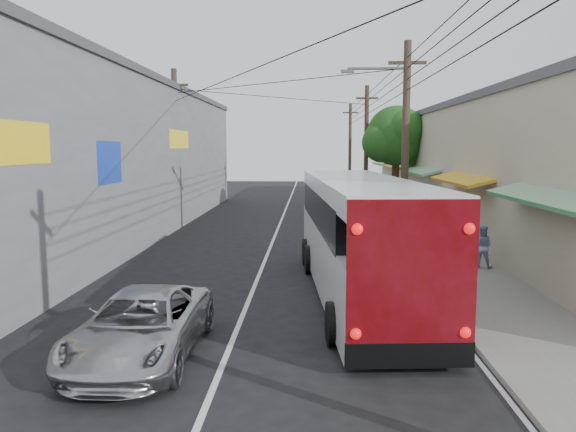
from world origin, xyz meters
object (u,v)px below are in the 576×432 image
object	(u,v)px
pedestrian_far	(482,246)
pedestrian_near	(423,240)
parked_suv	(387,233)
coach_bus	(359,235)
parked_car_far	(357,202)
jeepney	(141,326)
parked_car_mid	(355,212)

from	to	relation	value
pedestrian_far	pedestrian_near	bearing A→B (deg)	18.22
parked_suv	pedestrian_near	xyz separation A→B (m)	(0.80, -2.73, 0.20)
pedestrian_near	coach_bus	bearing A→B (deg)	73.06
parked_car_far	pedestrian_far	world-z (taller)	pedestrian_far
coach_bus	jeepney	size ratio (longest dim) A/B	2.46
coach_bus	parked_suv	xyz separation A→B (m)	(1.61, 6.01, -0.85)
pedestrian_far	parked_car_far	bearing A→B (deg)	-59.84
parked_car_far	coach_bus	bearing A→B (deg)	-89.64
jeepney	parked_car_far	world-z (taller)	parked_car_far
jeepney	parked_car_mid	xyz separation A→B (m)	(5.67, 19.70, 0.02)
parked_suv	parked_car_mid	distance (m)	8.79
coach_bus	parked_suv	distance (m)	6.27
parked_car_mid	pedestrian_near	world-z (taller)	pedestrian_near
jeepney	pedestrian_far	xyz separation A→B (m)	(8.96, 8.11, 0.20)
coach_bus	jeepney	xyz separation A→B (m)	(-4.62, -4.93, -1.04)
parked_suv	parked_car_mid	bearing A→B (deg)	94.34
coach_bus	jeepney	distance (m)	6.84
parked_car_mid	pedestrian_near	size ratio (longest dim) A/B	2.10
coach_bus	parked_suv	size ratio (longest dim) A/B	1.98
jeepney	parked_suv	bearing A→B (deg)	60.68
jeepney	parked_car_far	size ratio (longest dim) A/B	1.17
coach_bus	pedestrian_near	xyz separation A→B (m)	(2.41, 3.27, -0.64)
pedestrian_near	parked_car_far	bearing A→B (deg)	-67.87
pedestrian_near	parked_car_mid	bearing A→B (deg)	-63.86
parked_car_mid	parked_car_far	bearing A→B (deg)	77.81
parked_suv	coach_bus	bearing A→B (deg)	-104.30
pedestrian_far	coach_bus	bearing A→B (deg)	57.18
jeepney	pedestrian_near	xyz separation A→B (m)	(7.03, 8.20, 0.40)
pedestrian_near	pedestrian_far	world-z (taller)	pedestrian_near
parked_car_far	pedestrian_far	distance (m)	17.05
parked_car_mid	pedestrian_far	distance (m)	12.05
parked_car_mid	pedestrian_far	bearing A→B (deg)	-80.22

